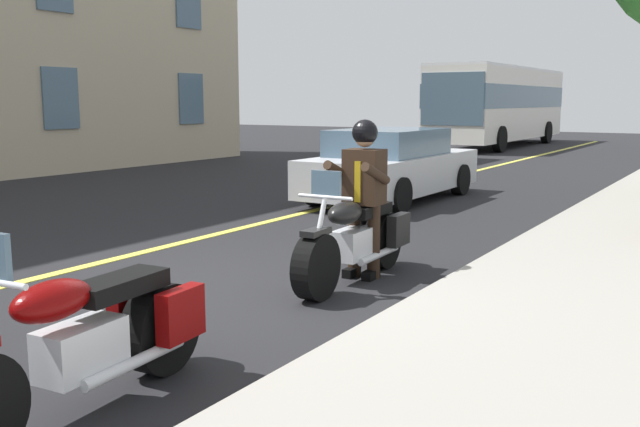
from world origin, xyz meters
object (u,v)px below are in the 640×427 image
Objects in this scene: motorcycle_parked at (87,342)px; motorcycle_main at (356,240)px; rider_main at (364,184)px; bus_far at (500,102)px; car_silver at (391,165)px.

motorcycle_main is at bearing -177.67° from motorcycle_parked.
rider_main is 23.74m from bus_far.
rider_main is at bearing -176.93° from motorcycle_main.
car_silver reaches higher than motorcycle_main.
motorcycle_parked is (3.71, 0.15, 0.00)m from motorcycle_main.
bus_far is (-26.87, -6.07, 1.42)m from motorcycle_parked.
rider_main is at bearing 14.43° from bus_far.
car_silver reaches higher than motorcycle_parked.
motorcycle_main is 3.71m from motorcycle_parked.
motorcycle_parked is 27.59m from bus_far.
bus_far is at bearing -165.66° from motorcycle_main.
rider_main reaches higher than car_silver.
motorcycle_main is at bearing 14.34° from bus_far.
motorcycle_main is 6.29m from car_silver.
car_silver is at bearing 11.32° from bus_far.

